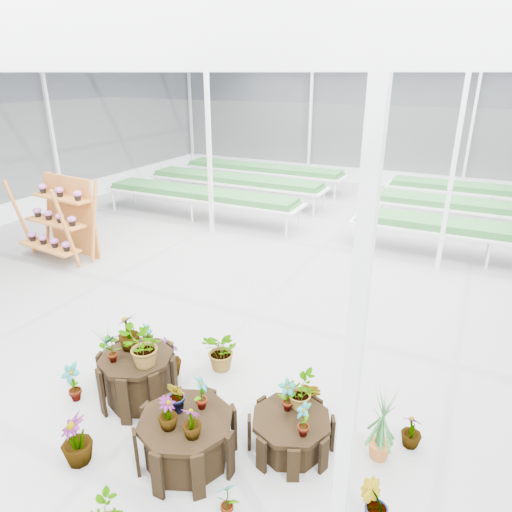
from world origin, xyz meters
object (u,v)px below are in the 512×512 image
at_px(plinth_low, 291,433).
at_px(shelf_rack, 57,219).
at_px(plinth_tall, 138,378).
at_px(plinth_mid, 187,439).

height_order(plinth_low, shelf_rack, shelf_rack).
xyz_separation_m(plinth_low, shelf_rack, (-7.28, 3.18, 0.75)).
xyz_separation_m(plinth_tall, shelf_rack, (-5.08, 3.28, 0.62)).
bearing_deg(shelf_rack, plinth_low, -17.64).
height_order(plinth_mid, shelf_rack, shelf_rack).
relative_size(plinth_mid, shelf_rack, 0.58).
relative_size(plinth_low, shelf_rack, 0.51).
xyz_separation_m(plinth_mid, shelf_rack, (-6.28, 3.88, 0.67)).
relative_size(plinth_mid, plinth_low, 1.15).
bearing_deg(plinth_mid, shelf_rack, 148.32).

